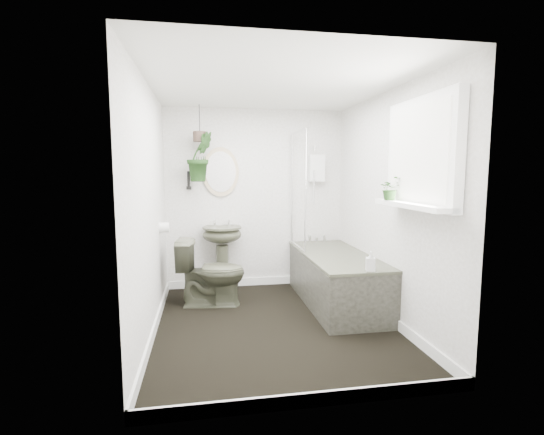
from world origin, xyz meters
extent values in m
cube|color=black|center=(0.00, 0.00, -0.01)|extent=(2.30, 2.80, 0.02)
cube|color=white|center=(0.00, 0.00, 2.31)|extent=(2.30, 2.80, 0.02)
cube|color=white|center=(0.00, 1.41, 1.15)|extent=(2.30, 0.02, 2.30)
cube|color=white|center=(0.00, -1.41, 1.15)|extent=(2.30, 0.02, 2.30)
cube|color=white|center=(-1.16, 0.00, 1.15)|extent=(0.02, 2.80, 2.30)
cube|color=white|center=(1.16, 0.00, 1.15)|extent=(0.02, 2.80, 2.30)
cube|color=white|center=(0.00, 0.00, 0.05)|extent=(2.30, 2.80, 0.10)
cube|color=white|center=(0.80, 1.34, 1.55)|extent=(0.20, 0.10, 0.35)
ellipsoid|color=#CBB38B|center=(-0.45, 1.37, 1.50)|extent=(0.46, 0.03, 0.62)
cylinder|color=black|center=(-0.85, 1.36, 1.40)|extent=(0.04, 0.04, 0.22)
cylinder|color=white|center=(-1.10, 0.70, 0.90)|extent=(0.11, 0.11, 0.11)
cube|color=white|center=(1.09, -0.70, 1.65)|extent=(0.08, 1.00, 0.90)
cube|color=white|center=(1.02, -0.70, 1.23)|extent=(0.18, 1.00, 0.04)
cube|color=white|center=(1.04, -0.70, 1.65)|extent=(0.01, 0.86, 0.76)
imported|color=#3F4232|center=(-0.60, 0.70, 0.38)|extent=(0.79, 0.51, 0.76)
imported|color=black|center=(0.98, -0.40, 1.36)|extent=(0.22, 0.20, 0.21)
imported|color=black|center=(-0.70, 1.19, 1.68)|extent=(0.42, 0.39, 0.60)
imported|color=#343132|center=(0.86, -0.29, 0.67)|extent=(0.11, 0.11, 0.19)
cylinder|color=#45342B|center=(-0.70, 1.19, 1.92)|extent=(0.16, 0.16, 0.12)
camera|label=1|loc=(-0.66, -3.68, 1.51)|focal=26.00mm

